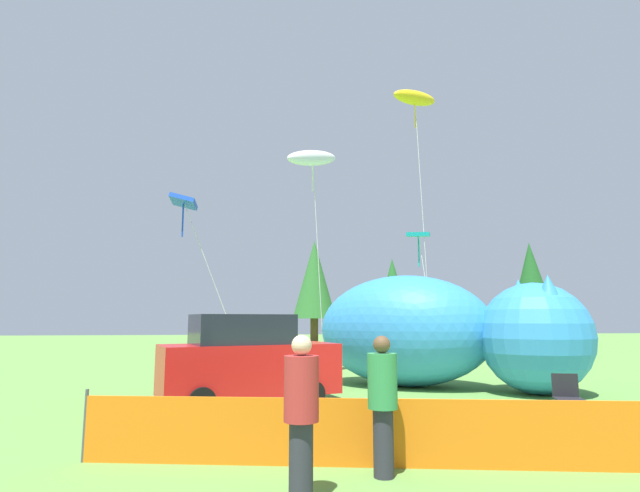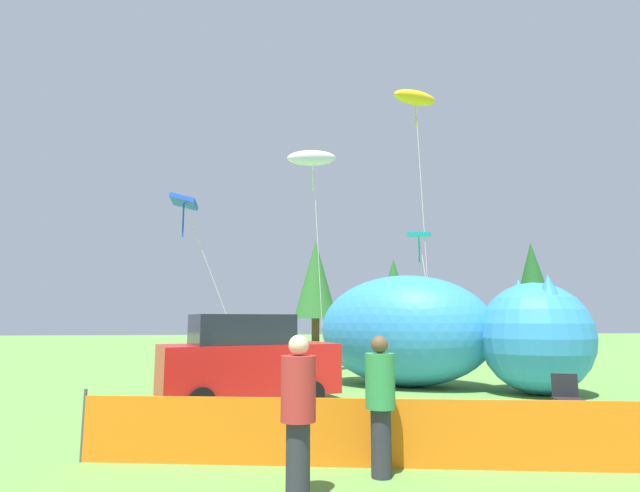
{
  "view_description": "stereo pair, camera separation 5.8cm",
  "coord_description": "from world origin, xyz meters",
  "px_view_note": "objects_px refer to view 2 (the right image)",
  "views": [
    {
      "loc": [
        -3.07,
        -10.23,
        2.08
      ],
      "look_at": [
        -1.17,
        4.97,
        4.34
      ],
      "focal_mm": 28.0,
      "sensor_mm": 36.0,
      "label": 1
    },
    {
      "loc": [
        -3.02,
        -10.23,
        2.08
      ],
      "look_at": [
        -1.17,
        4.97,
        4.34
      ],
      "focal_mm": 28.0,
      "sensor_mm": 36.0,
      "label": 2
    }
  ],
  "objects_px": {
    "spectator_in_green_shirt": "(298,410)",
    "kite_yellow_hero": "(415,99)",
    "kite_white_ghost": "(313,159)",
    "kite_teal_diamond": "(419,236)",
    "kite_blue_box": "(185,205)",
    "parked_car": "(247,360)",
    "inflatable_cat": "(438,335)",
    "spectator_in_yellow_shirt": "(380,399)",
    "folding_chair": "(567,394)"
  },
  "relations": [
    {
      "from": "spectator_in_yellow_shirt",
      "to": "kite_yellow_hero",
      "type": "relative_size",
      "value": 0.16
    },
    {
      "from": "spectator_in_yellow_shirt",
      "to": "spectator_in_green_shirt",
      "type": "bearing_deg",
      "value": -145.42
    },
    {
      "from": "spectator_in_green_shirt",
      "to": "kite_yellow_hero",
      "type": "bearing_deg",
      "value": 65.78
    },
    {
      "from": "parked_car",
      "to": "kite_teal_diamond",
      "type": "relative_size",
      "value": 0.82
    },
    {
      "from": "kite_yellow_hero",
      "to": "kite_teal_diamond",
      "type": "distance_m",
      "value": 5.82
    },
    {
      "from": "parked_car",
      "to": "kite_teal_diamond",
      "type": "distance_m",
      "value": 10.09
    },
    {
      "from": "kite_white_ghost",
      "to": "folding_chair",
      "type": "bearing_deg",
      "value": -63.42
    },
    {
      "from": "spectator_in_yellow_shirt",
      "to": "kite_white_ghost",
      "type": "distance_m",
      "value": 13.73
    },
    {
      "from": "kite_blue_box",
      "to": "kite_yellow_hero",
      "type": "relative_size",
      "value": 0.56
    },
    {
      "from": "kite_blue_box",
      "to": "parked_car",
      "type": "bearing_deg",
      "value": -65.22
    },
    {
      "from": "parked_car",
      "to": "kite_teal_diamond",
      "type": "bearing_deg",
      "value": 25.78
    },
    {
      "from": "folding_chair",
      "to": "inflatable_cat",
      "type": "distance_m",
      "value": 5.37
    },
    {
      "from": "spectator_in_yellow_shirt",
      "to": "kite_yellow_hero",
      "type": "height_order",
      "value": "kite_yellow_hero"
    },
    {
      "from": "spectator_in_green_shirt",
      "to": "kite_yellow_hero",
      "type": "distance_m",
      "value": 17.52
    },
    {
      "from": "spectator_in_green_shirt",
      "to": "kite_white_ghost",
      "type": "xyz_separation_m",
      "value": [
        1.5,
        12.48,
        7.22
      ]
    },
    {
      "from": "kite_white_ghost",
      "to": "kite_teal_diamond",
      "type": "bearing_deg",
      "value": 7.78
    },
    {
      "from": "inflatable_cat",
      "to": "kite_blue_box",
      "type": "xyz_separation_m",
      "value": [
        -8.27,
        3.12,
        4.6
      ]
    },
    {
      "from": "spectator_in_green_shirt",
      "to": "spectator_in_yellow_shirt",
      "type": "bearing_deg",
      "value": 34.58
    },
    {
      "from": "spectator_in_green_shirt",
      "to": "kite_blue_box",
      "type": "distance_m",
      "value": 13.59
    },
    {
      "from": "kite_blue_box",
      "to": "kite_white_ghost",
      "type": "xyz_separation_m",
      "value": [
        4.73,
        0.33,
        2.05
      ]
    },
    {
      "from": "kite_yellow_hero",
      "to": "spectator_in_yellow_shirt",
      "type": "bearing_deg",
      "value": -110.95
    },
    {
      "from": "spectator_in_yellow_shirt",
      "to": "kite_teal_diamond",
      "type": "bearing_deg",
      "value": 69.13
    },
    {
      "from": "kite_blue_box",
      "to": "kite_teal_diamond",
      "type": "relative_size",
      "value": 1.17
    },
    {
      "from": "inflatable_cat",
      "to": "kite_white_ghost",
      "type": "height_order",
      "value": "kite_white_ghost"
    },
    {
      "from": "parked_car",
      "to": "folding_chair",
      "type": "height_order",
      "value": "parked_car"
    },
    {
      "from": "inflatable_cat",
      "to": "spectator_in_green_shirt",
      "type": "bearing_deg",
      "value": -85.67
    },
    {
      "from": "parked_car",
      "to": "inflatable_cat",
      "type": "relative_size",
      "value": 0.57
    },
    {
      "from": "inflatable_cat",
      "to": "parked_car",
      "type": "bearing_deg",
      "value": -125.13
    },
    {
      "from": "spectator_in_yellow_shirt",
      "to": "kite_white_ghost",
      "type": "relative_size",
      "value": 0.21
    },
    {
      "from": "parked_car",
      "to": "kite_white_ghost",
      "type": "distance_m",
      "value": 9.45
    },
    {
      "from": "kite_blue_box",
      "to": "kite_white_ghost",
      "type": "bearing_deg",
      "value": 3.98
    },
    {
      "from": "folding_chair",
      "to": "inflatable_cat",
      "type": "bearing_deg",
      "value": -153.08
    },
    {
      "from": "kite_white_ghost",
      "to": "spectator_in_green_shirt",
      "type": "bearing_deg",
      "value": -96.87
    },
    {
      "from": "kite_yellow_hero",
      "to": "kite_teal_diamond",
      "type": "bearing_deg",
      "value": 85.51
    },
    {
      "from": "spectator_in_green_shirt",
      "to": "kite_yellow_hero",
      "type": "relative_size",
      "value": 0.16
    },
    {
      "from": "parked_car",
      "to": "kite_blue_box",
      "type": "height_order",
      "value": "kite_blue_box"
    },
    {
      "from": "spectator_in_green_shirt",
      "to": "kite_white_ghost",
      "type": "bearing_deg",
      "value": 83.13
    },
    {
      "from": "parked_car",
      "to": "kite_yellow_hero",
      "type": "relative_size",
      "value": 0.39
    },
    {
      "from": "folding_chair",
      "to": "kite_teal_diamond",
      "type": "relative_size",
      "value": 0.17
    },
    {
      "from": "folding_chair",
      "to": "spectator_in_yellow_shirt",
      "type": "relative_size",
      "value": 0.52
    },
    {
      "from": "kite_white_ghost",
      "to": "kite_yellow_hero",
      "type": "height_order",
      "value": "kite_yellow_hero"
    },
    {
      "from": "inflatable_cat",
      "to": "kite_blue_box",
      "type": "distance_m",
      "value": 9.96
    },
    {
      "from": "spectator_in_green_shirt",
      "to": "folding_chair",
      "type": "bearing_deg",
      "value": 33.25
    },
    {
      "from": "folding_chair",
      "to": "spectator_in_green_shirt",
      "type": "bearing_deg",
      "value": -38.45
    },
    {
      "from": "kite_teal_diamond",
      "to": "inflatable_cat",
      "type": "bearing_deg",
      "value": -101.38
    },
    {
      "from": "parked_car",
      "to": "spectator_in_yellow_shirt",
      "type": "distance_m",
      "value": 6.26
    },
    {
      "from": "kite_blue_box",
      "to": "kite_teal_diamond",
      "type": "bearing_deg",
      "value": 5.81
    },
    {
      "from": "parked_car",
      "to": "spectator_in_yellow_shirt",
      "type": "xyz_separation_m",
      "value": [
        1.92,
        -5.95,
        -0.06
      ]
    },
    {
      "from": "spectator_in_green_shirt",
      "to": "kite_teal_diamond",
      "type": "relative_size",
      "value": 0.34
    },
    {
      "from": "folding_chair",
      "to": "spectator_in_yellow_shirt",
      "type": "distance_m",
      "value": 5.56
    }
  ]
}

